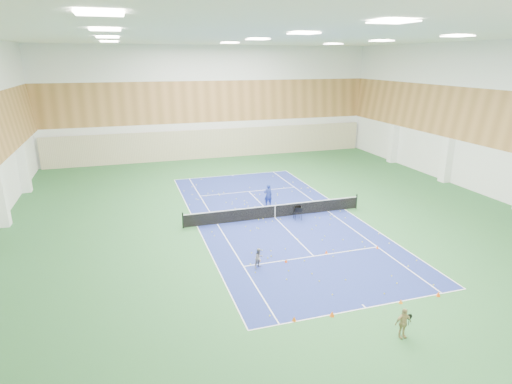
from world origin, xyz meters
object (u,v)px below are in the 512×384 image
child_court (259,258)px  child_apron (403,323)px  tennis_net (275,210)px  ball_cart (298,213)px  coach (268,195)px

child_court → child_apron: 8.21m
tennis_net → ball_cart: size_ratio=13.65×
ball_cart → tennis_net: bearing=159.0°
coach → child_court: size_ratio=1.55×
child_apron → ball_cart: bearing=82.3°
tennis_net → ball_cart: 1.59m
tennis_net → child_apron: size_ratio=9.88×
child_court → ball_cart: child_court is taller
child_court → ball_cart: bearing=25.2°
tennis_net → child_court: size_ratio=11.50×
tennis_net → coach: size_ratio=7.43×
coach → ball_cart: coach is taller
tennis_net → coach: (0.34, 2.47, 0.31)m
coach → ball_cart: bearing=107.5°
child_court → child_apron: bearing=-90.4°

